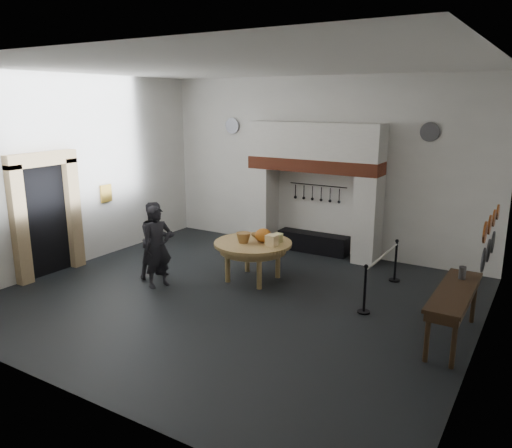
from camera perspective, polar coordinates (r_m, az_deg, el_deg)
The scene contains 39 objects.
floor at distance 10.25m, azimuth -2.41°, elevation -8.41°, with size 9.00×8.00×0.02m, color black.
ceiling at distance 9.50m, azimuth -2.70°, elevation 17.58°, with size 9.00×8.00×0.02m, color silver.
wall_back at distance 13.09m, azimuth 7.31°, elevation 6.63°, with size 9.00×0.02×4.50m, color silver.
wall_front at distance 6.76m, azimuth -21.79°, elevation -1.20°, with size 9.00×0.02×4.50m, color silver.
wall_left at distance 12.67m, azimuth -19.80°, elevation 5.67°, with size 0.02×8.00×4.50m, color silver.
wall_right at distance 8.07m, azimuth 25.03°, elevation 0.84°, with size 0.02×8.00×4.50m, color silver.
chimney_pier_left at distance 13.65m, azimuth 0.89°, elevation 2.03°, with size 0.55×0.70×2.15m, color silver.
chimney_pier_right at distance 12.45m, azimuth 12.67°, elevation 0.52°, with size 0.55×0.70×2.15m, color silver.
hearth_brick_band at distance 12.77m, azimuth 6.67°, elevation 6.73°, with size 3.50×0.72×0.32m, color #9E442B.
chimney_hood at distance 12.71m, azimuth 6.74°, elevation 9.46°, with size 3.50×0.70×0.90m, color silver.
iron_range at distance 13.25m, azimuth 6.54°, elevation -2.11°, with size 1.90×0.45×0.50m, color black.
utensil_rail at distance 13.10m, azimuth 7.09°, elevation 4.42°, with size 0.02×0.02×1.60m, color black.
door_recess at distance 12.22m, azimuth -22.94°, elevation 0.33°, with size 0.04×1.10×2.50m, color black.
door_jamb_near at distance 11.76m, azimuth -25.44°, elevation -0.18°, with size 0.22×0.30×2.60m, color tan.
door_jamb_far at distance 12.55m, azimuth -20.16°, elevation 1.15°, with size 0.22×0.30×2.60m, color tan.
door_lintel at distance 11.92m, azimuth -23.32°, elevation 6.83°, with size 0.22×1.70×0.30m, color tan.
wall_plaque at distance 13.24m, azimuth -16.76°, elevation 3.38°, with size 0.05×0.34×0.44m, color gold.
work_table at distance 10.96m, azimuth -0.35°, elevation -2.24°, with size 1.72×1.72×0.07m, color tan.
pumpkin at distance 10.89m, azimuth 0.82°, elevation -1.31°, with size 0.36×0.36×0.31m, color orange.
cheese_block_big at distance 10.63m, azimuth 1.80°, elevation -1.89°, with size 0.22×0.22×0.24m, color #FFDC98.
cheese_block_small at distance 10.90m, azimuth 2.49°, elevation -1.61°, with size 0.18×0.18×0.20m, color #F3E991.
wicker_basket at distance 10.87m, azimuth -1.44°, elevation -1.58°, with size 0.32×0.32×0.22m, color #A4793C.
bread_loaf at distance 11.27m, azimuth 0.15°, elevation -1.25°, with size 0.31×0.18×0.13m, color olive.
visitor_near at distance 10.78m, azimuth -11.17°, elevation -2.56°, with size 0.64×0.42×1.76m, color black.
visitor_far at distance 11.33m, azimuth -11.30°, elevation -1.84°, with size 0.84×0.66×1.73m, color black.
side_table at distance 8.82m, azimuth 21.79°, elevation -7.17°, with size 0.55×2.20×0.06m, color #352413.
pewter_jug at distance 9.34m, azimuth 22.51°, elevation -5.17°, with size 0.12×0.12×0.22m, color #47474C.
copper_pan_a at distance 8.34m, azimuth 24.72°, elevation -0.87°, with size 0.34×0.34×0.03m, color #C6662D.
copper_pan_b at distance 8.87m, azimuth 25.16°, elevation -0.08°, with size 0.32×0.32×0.03m, color #C6662D.
copper_pan_c at distance 9.41m, azimuth 25.56°, elevation 0.61°, with size 0.30×0.30×0.03m, color #C6662D.
copper_pan_d at distance 9.94m, azimuth 25.92°, elevation 1.24°, with size 0.28×0.28×0.03m, color #C6662D.
pewter_plate_left at distance 8.66m, azimuth 24.55°, elevation -3.78°, with size 0.40×0.40×0.03m, color #4C4C51.
pewter_plate_mid at distance 9.23m, azimuth 25.03°, elevation -2.77°, with size 0.40×0.40×0.03m, color #4C4C51.
pewter_plate_right at distance 9.81m, azimuth 25.45°, elevation -1.88°, with size 0.40×0.40×0.03m, color #4C4C51.
pewter_plate_back_left at distance 14.29m, azimuth -2.75°, elevation 11.16°, with size 0.44×0.44×0.03m, color #4C4C51.
pewter_plate_back_right at distance 12.12m, azimuth 19.26°, elevation 9.90°, with size 0.44×0.44×0.03m, color #4C4C51.
barrier_post_near at distance 9.61m, azimuth 12.33°, elevation -7.41°, with size 0.05×0.05×0.90m, color black.
barrier_post_far at distance 11.42m, azimuth 15.67°, elevation -4.15°, with size 0.05×0.05×0.90m, color black.
barrier_rope at distance 10.38m, azimuth 14.28°, elevation -3.56°, with size 0.04×0.04×2.00m, color beige.
Camera 1 is at (5.29, -7.86, 3.90)m, focal length 35.00 mm.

